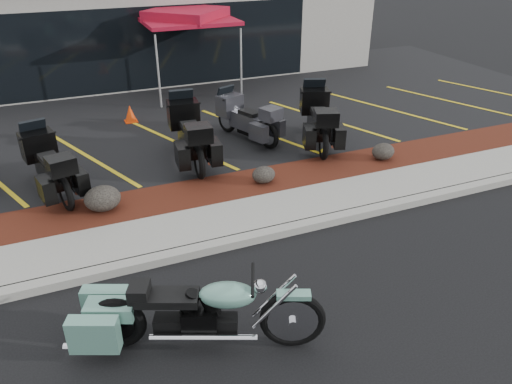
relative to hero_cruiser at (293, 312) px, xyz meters
name	(u,v)px	position (x,y,z in m)	size (l,w,h in m)	color
ground	(265,271)	(0.33, 1.64, -0.57)	(90.00, 90.00, 0.00)	black
curb	(245,239)	(0.33, 2.54, -0.50)	(24.00, 0.25, 0.15)	gray
sidewalk	(231,220)	(0.33, 3.24, -0.50)	(24.00, 1.20, 0.15)	gray
mulch_bed	(211,193)	(0.33, 4.44, -0.49)	(24.00, 1.20, 0.16)	#3A130D
upper_lot	(155,114)	(0.33, 9.84, -0.50)	(26.00, 9.60, 0.15)	black
dealership_building	(114,16)	(0.33, 16.11, 1.43)	(18.00, 8.16, 4.00)	gray
boulder_left	(103,198)	(-1.84, 4.43, -0.17)	(0.69, 0.58, 0.49)	black
boulder_mid	(264,175)	(1.46, 4.32, -0.24)	(0.50, 0.42, 0.36)	black
boulder_right	(383,151)	(4.52, 4.36, -0.22)	(0.54, 0.45, 0.39)	black
hero_cruiser	(293,312)	(0.00, 0.00, 0.00)	(3.26, 0.83, 1.15)	#659D8A
touring_black_front	(38,150)	(-2.86, 6.34, 0.25)	(2.30, 0.88, 1.34)	black
touring_black_mid	(183,119)	(0.43, 6.88, 0.31)	(2.52, 0.96, 1.47)	black
touring_grey	(227,109)	(1.76, 7.46, 0.20)	(2.14, 0.82, 1.25)	#323238
touring_black_rear	(313,105)	(3.86, 6.61, 0.30)	(2.47, 0.94, 1.44)	black
traffic_cone	(130,113)	(-0.46, 9.25, -0.19)	(0.33, 0.33, 0.47)	#E93A07
popup_canopy	(186,17)	(1.92, 11.49, 1.94)	(3.13, 3.13, 2.61)	silver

